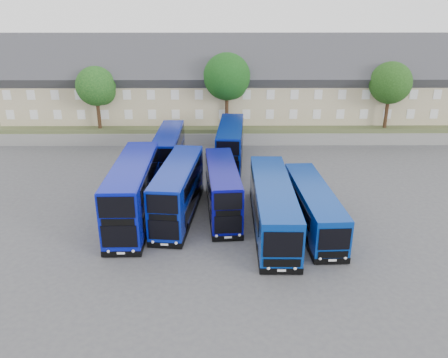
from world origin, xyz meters
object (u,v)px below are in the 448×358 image
tree_west (97,88)px  tree_east (391,84)px  coach_east_a (272,207)px  tree_mid (228,78)px  dd_front_mid (178,192)px  tree_far (416,74)px  dd_front_left (134,193)px

tree_west → tree_east: (36.00, 0.00, 0.34)m
coach_east_a → tree_mid: (-3.09, 23.77, 6.27)m
dd_front_mid → tree_west: size_ratio=1.47×
tree_west → tree_mid: 16.04m
dd_front_mid → coach_east_a: size_ratio=0.84×
coach_east_a → tree_west: 30.55m
coach_east_a → tree_far: size_ratio=1.55×
tree_mid → tree_east: tree_mid is taller
dd_front_mid → tree_far: (30.37, 28.11, 5.57)m
dd_front_mid → tree_east: size_ratio=1.38×
dd_front_left → coach_east_a: dd_front_left is taller
tree_west → tree_far: size_ratio=0.88×
tree_west → tree_far: (42.00, 7.00, 0.68)m
tree_west → tree_mid: tree_mid is taller
coach_east_a → tree_mid: bearing=98.3°
coach_east_a → tree_west: (-19.09, 23.27, 5.25)m
tree_mid → tree_far: tree_mid is taller
dd_front_left → tree_mid: size_ratio=1.32×
dd_front_left → tree_mid: (7.87, 22.26, 5.71)m
tree_east → dd_front_left: bearing=-142.0°
coach_east_a → tree_far: bearing=53.7°
dd_front_left → dd_front_mid: bearing=9.7°
dd_front_left → tree_mid: 24.29m
dd_front_mid → dd_front_left: bearing=-163.6°
dd_front_left → dd_front_mid: size_ratio=1.07×
dd_front_mid → tree_west: tree_west is taller
tree_east → tree_far: bearing=49.4°
dd_front_left → coach_east_a: bearing=-8.7°
tree_east → tree_west: bearing=-180.0°
dd_front_mid → tree_far: bearing=48.7°
dd_front_left → tree_east: (27.87, 21.76, 5.03)m
dd_front_mid → tree_east: tree_east is taller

